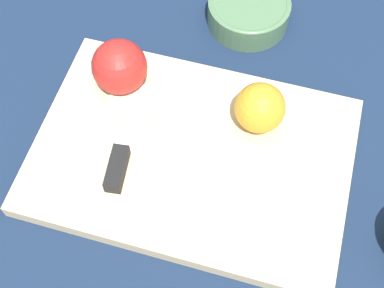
# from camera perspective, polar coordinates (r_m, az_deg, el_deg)

# --- Properties ---
(ground_plane) EXTENTS (4.00, 4.00, 0.00)m
(ground_plane) POSITION_cam_1_polar(r_m,az_deg,el_deg) (0.71, -0.00, -1.70)
(ground_plane) COLOR #14233D
(cutting_board) EXTENTS (0.41, 0.29, 0.02)m
(cutting_board) POSITION_cam_1_polar(r_m,az_deg,el_deg) (0.70, -0.00, -1.27)
(cutting_board) COLOR #D1B789
(cutting_board) RESTS_ON ground_plane
(apple_half_left) EXTENTS (0.07, 0.07, 0.07)m
(apple_half_left) POSITION_cam_1_polar(r_m,az_deg,el_deg) (0.69, 7.23, 3.84)
(apple_half_left) COLOR gold
(apple_half_left) RESTS_ON cutting_board
(apple_half_right) EXTENTS (0.07, 0.07, 0.07)m
(apple_half_right) POSITION_cam_1_polar(r_m,az_deg,el_deg) (0.72, -7.73, 8.17)
(apple_half_right) COLOR red
(apple_half_right) RESTS_ON cutting_board
(knife) EXTENTS (0.03, 0.17, 0.02)m
(knife) POSITION_cam_1_polar(r_m,az_deg,el_deg) (0.68, -7.73, -1.66)
(knife) COLOR silver
(knife) RESTS_ON cutting_board
(apple_slice) EXTENTS (0.06, 0.06, 0.01)m
(apple_slice) POSITION_cam_1_polar(r_m,az_deg,el_deg) (0.73, -6.44, 4.33)
(apple_slice) COLOR beige
(apple_slice) RESTS_ON cutting_board
(bowl) EXTENTS (0.12, 0.12, 0.04)m
(bowl) POSITION_cam_1_polar(r_m,az_deg,el_deg) (0.83, 6.07, 13.97)
(bowl) COLOR #4C704C
(bowl) RESTS_ON ground_plane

